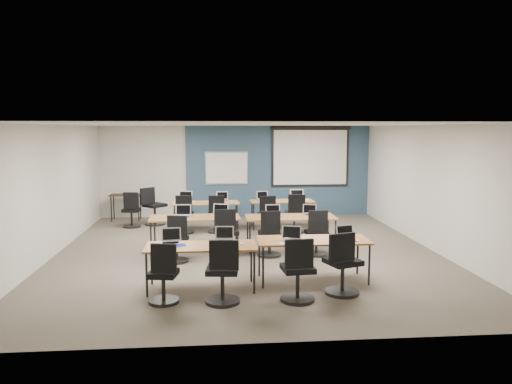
{
  "coord_description": "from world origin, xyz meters",
  "views": [
    {
      "loc": [
        -0.71,
        -10.31,
        2.62
      ],
      "look_at": [
        0.22,
        0.4,
        1.25
      ],
      "focal_mm": 35.0,
      "sensor_mm": 36.0,
      "label": 1
    }
  ],
  "objects": [
    {
      "name": "mouse_4",
      "position": [
        -1.31,
        0.15,
        0.74
      ],
      "size": [
        0.08,
        0.1,
        0.03
      ],
      "primitive_type": "ellipsoid",
      "rotation": [
        0.0,
        0.0,
        0.23
      ],
      "color": "white",
      "rests_on": "training_table_mid_left"
    },
    {
      "name": "spare_chair_a",
      "position": [
        -2.34,
        3.27,
        0.43
      ],
      "size": [
        0.67,
        0.57,
        1.04
      ],
      "rotation": [
        0.0,
        0.0,
        0.79
      ],
      "color": "black",
      "rests_on": "floor"
    },
    {
      "name": "mouse_9",
      "position": [
        -0.25,
        2.48,
        0.74
      ],
      "size": [
        0.07,
        0.1,
        0.04
      ],
      "primitive_type": "ellipsoid",
      "rotation": [
        0.0,
        0.0,
        -0.1
      ],
      "color": "white",
      "rests_on": "training_table_back_left"
    },
    {
      "name": "laptop_3",
      "position": [
        1.54,
        -2.18,
        0.79
      ],
      "size": [
        0.33,
        0.28,
        0.25
      ],
      "rotation": [
        0.0,
        0.0,
        0.31
      ],
      "color": "#A9A9AF",
      "rests_on": "training_table_front_right"
    },
    {
      "name": "laptop_0",
      "position": [
        -1.41,
        -2.12,
        0.79
      ],
      "size": [
        0.32,
        0.27,
        0.24
      ],
      "rotation": [
        0.0,
        0.0,
        0.12
      ],
      "color": "silver",
      "rests_on": "training_table_front_left"
    },
    {
      "name": "task_chair_2",
      "position": [
        0.56,
        -3.08,
        0.42
      ],
      "size": [
        0.53,
        0.53,
        1.01
      ],
      "rotation": [
        0.0,
        0.0,
        0.09
      ],
      "color": "black",
      "rests_on": "floor"
    },
    {
      "name": "spare_chair_b",
      "position": [
        -2.87,
        2.97,
        0.39
      ],
      "size": [
        0.48,
        0.48,
        0.96
      ],
      "rotation": [
        0.0,
        0.0,
        -0.14
      ],
      "color": "black",
      "rests_on": "floor"
    },
    {
      "name": "laptop_4",
      "position": [
        -1.35,
        0.38,
        0.79
      ],
      "size": [
        0.34,
        0.29,
        0.26
      ],
      "rotation": [
        0.0,
        0.0,
        -0.1
      ],
      "color": "#A1A0AC",
      "rests_on": "training_table_mid_left"
    },
    {
      "name": "ceiling",
      "position": [
        0.0,
        0.0,
        2.7
      ],
      "size": [
        8.0,
        9.0,
        0.02
      ],
      "primitive_type": "cube",
      "color": "white",
      "rests_on": "ground"
    },
    {
      "name": "snack_plate",
      "position": [
        0.46,
        -2.34,
        0.74
      ],
      "size": [
        0.21,
        0.21,
        0.01
      ],
      "primitive_type": "cylinder",
      "rotation": [
        0.0,
        0.0,
        -0.13
      ],
      "color": "white",
      "rests_on": "training_table_front_right"
    },
    {
      "name": "laptop_7",
      "position": [
        1.42,
        0.36,
        0.79
      ],
      "size": [
        0.3,
        0.25,
        0.23
      ],
      "rotation": [
        0.0,
        0.0,
        -0.28
      ],
      "color": "#AFAFAF",
      "rests_on": "training_table_mid_right"
    },
    {
      "name": "training_table_front_right",
      "position": [
        0.99,
        -2.05,
        0.69
      ],
      "size": [
        1.91,
        0.79,
        0.73
      ],
      "rotation": [
        0.0,
        0.0,
        -0.01
      ],
      "color": "#A96735",
      "rests_on": "floor"
    },
    {
      "name": "mouse_1",
      "position": [
        -0.25,
        -2.32,
        0.74
      ],
      "size": [
        0.08,
        0.1,
        0.03
      ],
      "primitive_type": "ellipsoid",
      "rotation": [
        0.0,
        0.0,
        -0.25
      ],
      "color": "white",
      "rests_on": "training_table_front_left"
    },
    {
      "name": "training_table_back_left",
      "position": [
        -0.89,
        2.42,
        0.68
      ],
      "size": [
        1.69,
        0.71,
        0.73
      ],
      "rotation": [
        0.0,
        0.0,
        0.05
      ],
      "color": "#9C7744",
      "rests_on": "floor"
    },
    {
      "name": "whiteboard",
      "position": [
        -0.3,
        4.43,
        1.45
      ],
      "size": [
        1.28,
        0.03,
        0.98
      ],
      "color": "#9DA5B2",
      "rests_on": "wall_back"
    },
    {
      "name": "mouse_2",
      "position": [
        0.7,
        -2.31,
        0.74
      ],
      "size": [
        0.08,
        0.1,
        0.03
      ],
      "primitive_type": "ellipsoid",
      "rotation": [
        0.0,
        0.0,
        0.29
      ],
      "color": "white",
      "rests_on": "training_table_front_right"
    },
    {
      "name": "blue_accent_panel",
      "position": [
        1.25,
        4.47,
        1.35
      ],
      "size": [
        5.5,
        0.04,
        2.7
      ],
      "primitive_type": "cube",
      "color": "#3D5977",
      "rests_on": "wall_back"
    },
    {
      "name": "utility_table",
      "position": [
        -3.2,
        4.06,
        0.65
      ],
      "size": [
        0.88,
        0.49,
        0.75
      ],
      "rotation": [
        0.0,
        0.0,
        -0.02
      ],
      "color": "black",
      "rests_on": "floor"
    },
    {
      "name": "task_chair_11",
      "position": [
        1.33,
        1.89,
        0.41
      ],
      "size": [
        0.52,
        0.52,
        1.0
      ],
      "rotation": [
        0.0,
        0.0,
        -0.11
      ],
      "color": "black",
      "rests_on": "floor"
    },
    {
      "name": "task_chair_10",
      "position": [
        0.64,
        1.83,
        0.4
      ],
      "size": [
        0.5,
        0.5,
        0.98
      ],
      "rotation": [
        0.0,
        0.0,
        0.12
      ],
      "color": "black",
      "rests_on": "floor"
    },
    {
      "name": "training_table_back_right",
      "position": [
        1.1,
        2.58,
        0.68
      ],
      "size": [
        1.66,
        0.69,
        0.73
      ],
      "rotation": [
        0.0,
        0.0,
        0.04
      ],
      "color": "brown",
      "rests_on": "floor"
    },
    {
      "name": "blue_mousepad",
      "position": [
        -1.28,
        -2.3,
        0.73
      ],
      "size": [
        0.27,
        0.24,
        0.01
      ],
      "primitive_type": "cube",
      "rotation": [
        0.0,
        0.0,
        0.19
      ],
      "color": "navy",
      "rests_on": "training_table_front_left"
    },
    {
      "name": "training_table_front_left",
      "position": [
        -0.91,
        -2.33,
        0.69
      ],
      "size": [
        1.81,
        0.75,
        0.73
      ],
      "rotation": [
        0.0,
        0.0,
        -0.0
      ],
      "color": "brown",
      "rests_on": "floor"
    },
    {
      "name": "laptop_2",
      "position": [
        0.61,
        -2.16,
        0.79
      ],
      "size": [
        0.33,
        0.28,
        0.25
      ],
      "rotation": [
        0.0,
        0.0,
        -0.32
      ],
      "color": "silver",
      "rests_on": "training_table_front_right"
    },
    {
      "name": "training_table_mid_right",
      "position": [
        0.96,
        0.2,
        0.69
      ],
      "size": [
        1.94,
        0.81,
        0.73
      ],
      "rotation": [
        0.0,
        0.0,
        0.0
      ],
      "color": "#A16A3C",
      "rests_on": "floor"
    },
    {
      "name": "mouse_11",
      "position": [
        1.76,
        2.55,
        0.74
      ],
      "size": [
        0.09,
        0.12,
        0.04
      ],
      "primitive_type": "ellipsoid",
      "rotation": [
        0.0,
        0.0,
        -0.23
      ],
      "color": "white",
      "rests_on": "training_table_back_right"
    },
    {
      "name": "laptop_8",
      "position": [
        -1.42,
        2.65,
        0.8
      ],
      "size": [
        0.35,
        0.3,
        0.26
      ],
      "rotation": [
        0.0,
        0.0,
        -0.17
      ],
      "color": "#A7A7A9",
      "rests_on": "training_table_back_left"
    },
    {
      "name": "task_chair_7",
      "position": [
        1.41,
        -0.38,
        0.4
      ],
      "size": [
        0.49,
        0.49,
        0.97
      ],
      "rotation": [
        0.0,
        0.0,
        0.06
      ],
      "color": "black",
      "rests_on": "floor"
    },
    {
      "name": "mouse_0",
      "position": [
        -1.27,
        -2.23,
        0.74
      ],
      "size": [
        0.07,
        0.1,
        0.03
      ],
      "primitive_type": "ellipsoid",
      "rotation": [
        0.0,
        0.0,
        -0.15
      ],
      "color": "white",
      "rests_on": "training_table_front_left"
    },
    {
      "name": "laptop_9",
      "position": [
        -0.47,
        2.74,
        0.79
      ],
      "size": [
        0.3,
        0.26,
        0.23
      ],
      "rotation": [
        0.0,
        0.0,
        -0.06
      ],
      "color": "silver",
      "rests_on": "training_table_back_left"
    },
    {
      "name": "task_chair_0",
      "position": [
        -1.46,
        -2.99,
        0.39
      ],
      "size": [
        0.47,
        0.47,
        0.95
      ],
      "rotation": [
        0.0,
        0.0,
        -0.17
      ],
      "color": "black",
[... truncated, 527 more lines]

